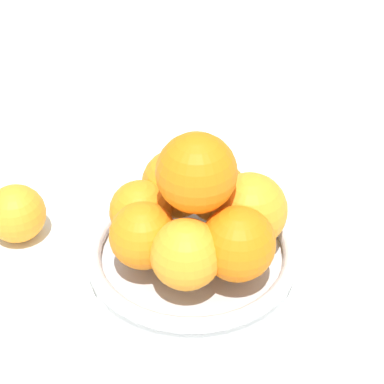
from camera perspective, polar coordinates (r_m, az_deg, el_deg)
The scene contains 4 objects.
ground_plane at distance 0.72m, azimuth -0.00°, elevation -6.56°, with size 4.00×4.00×0.00m, color silver.
fruit_bowl at distance 0.71m, azimuth -0.00°, elevation -5.59°, with size 0.23×0.23×0.03m.
orange_pile at distance 0.66m, azimuth 0.50°, elevation -1.67°, with size 0.19×0.19×0.14m.
stray_orange at distance 0.76m, azimuth -15.35°, elevation -1.85°, with size 0.07×0.07×0.07m, color orange.
Camera 1 is at (-0.46, 0.24, 0.50)m, focal length 60.00 mm.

